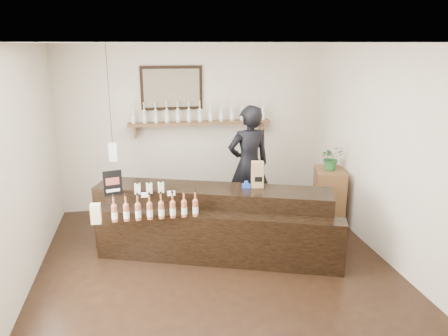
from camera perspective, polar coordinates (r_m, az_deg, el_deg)
name	(u,v)px	position (r m, az deg, el deg)	size (l,w,h in m)	color
ground	(218,273)	(5.67, -0.75, -13.53)	(5.00, 5.00, 0.00)	black
room_shell	(218,141)	(5.05, -0.82, 3.52)	(5.00, 5.00, 5.00)	beige
back_wall_decor	(185,108)	(7.34, -5.10, 7.80)	(2.66, 0.96, 1.69)	#57321D
counter	(213,224)	(6.00, -1.41, -7.27)	(3.23, 1.91, 1.06)	black
promo_sign	(113,183)	(5.77, -14.34, -1.93)	(0.23, 0.08, 0.33)	black
paper_bag	(257,174)	(5.93, 4.39, -0.84)	(0.18, 0.15, 0.36)	olive
tape_dispenser	(246,185)	(5.93, 2.92, -2.25)	(0.12, 0.07, 0.10)	#1A43BB
side_cabinet	(329,197)	(7.14, 13.51, -3.66)	(0.60, 0.71, 0.89)	#57321D
potted_plant	(331,158)	(6.95, 13.85, 1.30)	(0.35, 0.30, 0.38)	#26612A
shopkeeper	(249,158)	(6.83, 3.25, 1.36)	(0.78, 0.51, 2.14)	black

